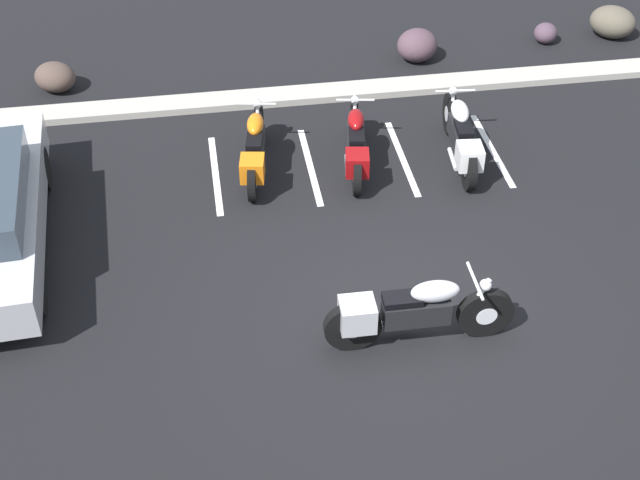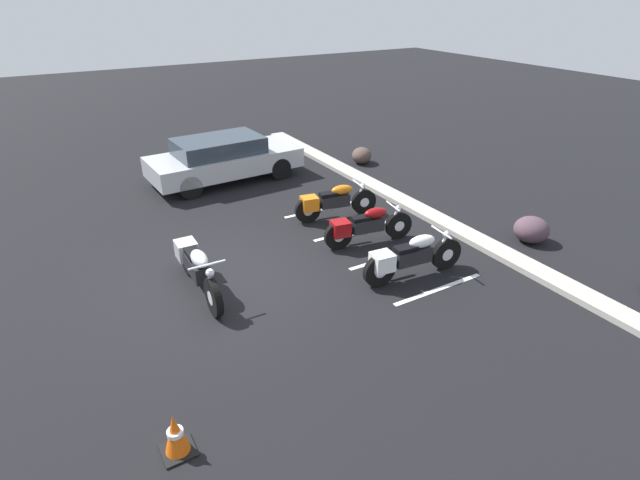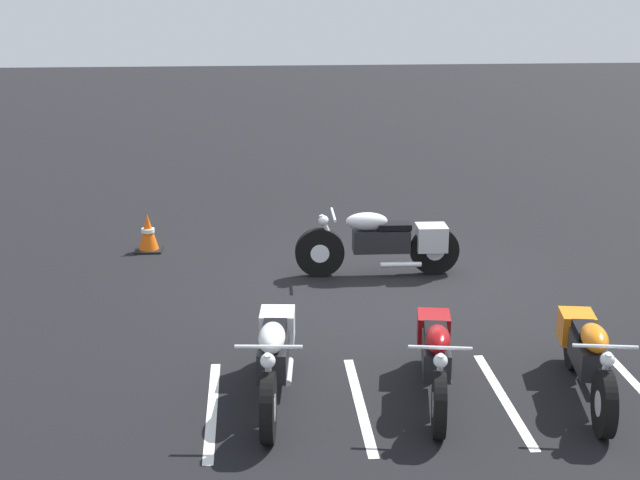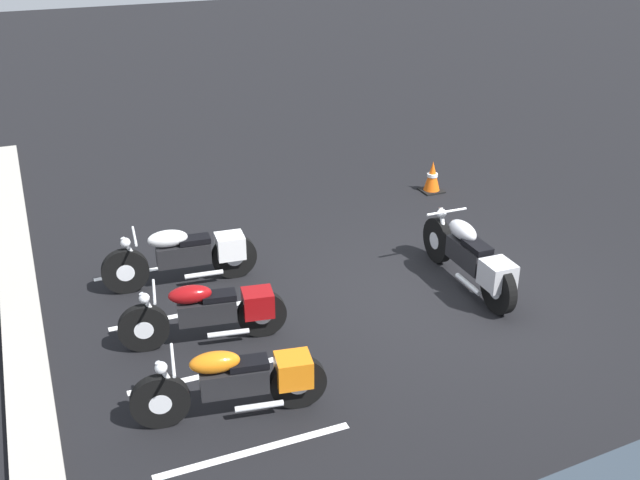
# 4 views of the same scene
# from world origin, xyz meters

# --- Properties ---
(ground) EXTENTS (60.00, 60.00, 0.00)m
(ground) POSITION_xyz_m (0.00, 0.00, 0.00)
(ground) COLOR black
(motorcycle_silver_featured) EXTENTS (2.33, 0.65, 0.92)m
(motorcycle_silver_featured) POSITION_xyz_m (-0.02, -0.45, 0.49)
(motorcycle_silver_featured) COLOR black
(motorcycle_silver_featured) RESTS_ON ground
(parked_bike_0) EXTENTS (0.71, 2.11, 0.84)m
(parked_bike_0) POSITION_xyz_m (-1.49, 3.40, 0.44)
(parked_bike_0) COLOR black
(parked_bike_0) RESTS_ON ground
(parked_bike_1) EXTENTS (0.69, 2.09, 0.83)m
(parked_bike_1) POSITION_xyz_m (0.04, 3.30, 0.44)
(parked_bike_1) COLOR black
(parked_bike_1) RESTS_ON ground
(parked_bike_2) EXTENTS (0.63, 2.22, 0.87)m
(parked_bike_2) POSITION_xyz_m (1.66, 3.21, 0.46)
(parked_bike_2) COLOR black
(parked_bike_2) RESTS_ON ground
(traffic_cone) EXTENTS (0.40, 0.40, 0.59)m
(traffic_cone) POSITION_xyz_m (3.46, -1.86, 0.28)
(traffic_cone) COLOR black
(traffic_cone) RESTS_ON ground
(stall_line_1) EXTENTS (0.10, 2.10, 0.00)m
(stall_line_1) POSITION_xyz_m (-0.64, 3.46, 0.00)
(stall_line_1) COLOR white
(stall_line_1) RESTS_ON ground
(stall_line_2) EXTENTS (0.10, 2.10, 0.00)m
(stall_line_2) POSITION_xyz_m (0.82, 3.46, 0.00)
(stall_line_2) COLOR white
(stall_line_2) RESTS_ON ground
(stall_line_3) EXTENTS (0.10, 2.10, 0.00)m
(stall_line_3) POSITION_xyz_m (2.29, 3.46, 0.00)
(stall_line_3) COLOR white
(stall_line_3) RESTS_ON ground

